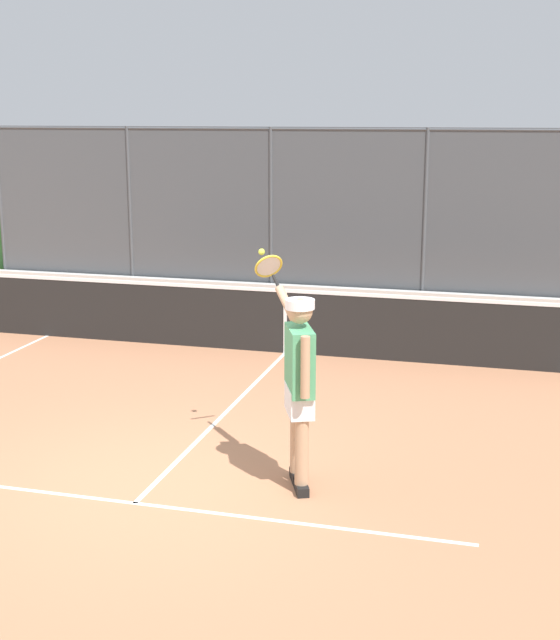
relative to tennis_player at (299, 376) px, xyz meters
name	(u,v)px	position (x,y,z in m)	size (l,w,h in m)	color
ground_plane	(156,482)	(1.33, 0.29, -1.09)	(60.00, 60.00, 0.00)	#B27551
court_line_markings	(122,516)	(1.33, 1.04, -1.08)	(7.86, 9.70, 0.01)	white
fence_backdrop	(352,210)	(1.33, -9.72, 0.47)	(17.99, 1.37, 3.19)	#474C51
tennis_net	(285,320)	(1.33, -4.55, -0.59)	(10.10, 0.09, 1.07)	#2D2D2D
tennis_player	(299,376)	(0.00, 0.00, 0.00)	(0.88, 1.28, 2.11)	black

